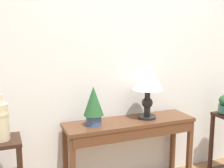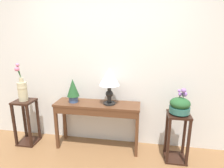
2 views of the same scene
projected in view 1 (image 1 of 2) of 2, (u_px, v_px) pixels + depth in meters
back_wall_with_art at (130, 52)px, 2.91m from camera, size 9.00×0.10×2.80m
console_table at (131, 132)px, 2.73m from camera, size 1.30×0.36×0.75m
table_lamp at (148, 80)px, 2.73m from camera, size 0.31×0.31×0.55m
potted_plant_on_console at (94, 104)px, 2.55m from camera, size 0.19×0.19×0.37m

